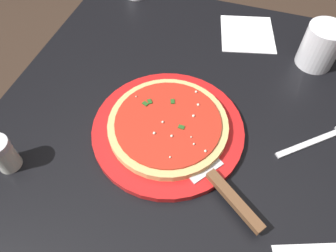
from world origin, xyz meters
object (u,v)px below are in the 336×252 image
object	(u,v)px
serving_plate	(168,130)
fork	(321,139)
pizza_server	(219,183)
napkin_folded_right	(247,34)
pizza	(168,125)
parmesan_shaker	(3,154)
cup_tall_drink	(321,46)

from	to	relation	value
serving_plate	fork	bearing A→B (deg)	104.66
pizza_server	napkin_folded_right	xyz separation A→B (m)	(-0.45, -0.02, -0.02)
serving_plate	napkin_folded_right	distance (m)	0.38
pizza	fork	distance (m)	0.31
serving_plate	parmesan_shaker	size ratio (longest dim) A/B	4.16
napkin_folded_right	fork	xyz separation A→B (m)	(0.28, 0.20, 0.00)
napkin_folded_right	fork	world-z (taller)	fork
serving_plate	fork	distance (m)	0.31
serving_plate	parmesan_shaker	world-z (taller)	parmesan_shaker
pizza	napkin_folded_right	world-z (taller)	pizza
napkin_folded_right	pizza_server	bearing A→B (deg)	2.98
pizza	fork	world-z (taller)	pizza
pizza	cup_tall_drink	world-z (taller)	cup_tall_drink
fork	parmesan_shaker	xyz separation A→B (m)	(0.24, -0.56, 0.04)
serving_plate	napkin_folded_right	world-z (taller)	serving_plate
pizza_server	cup_tall_drink	distance (m)	0.42
pizza_server	fork	bearing A→B (deg)	134.14
napkin_folded_right	fork	bearing A→B (deg)	34.83
pizza	pizza_server	size ratio (longest dim) A/B	1.18
pizza_server	fork	distance (m)	0.24
serving_plate	napkin_folded_right	size ratio (longest dim) A/B	2.06
pizza_server	parmesan_shaker	xyz separation A→B (m)	(0.07, -0.39, 0.02)
parmesan_shaker	fork	bearing A→B (deg)	113.49
cup_tall_drink	parmesan_shaker	size ratio (longest dim) A/B	1.37
parmesan_shaker	cup_tall_drink	bearing A→B (deg)	131.43
serving_plate	pizza	xyz separation A→B (m)	(-0.00, 0.00, 0.02)
pizza	napkin_folded_right	distance (m)	0.38
cup_tall_drink	napkin_folded_right	bearing A→B (deg)	-108.94
pizza	parmesan_shaker	distance (m)	0.31
pizza_server	fork	xyz separation A→B (m)	(-0.17, 0.17, -0.02)
pizza_server	serving_plate	bearing A→B (deg)	-126.22
cup_tall_drink	pizza_server	bearing A→B (deg)	-20.26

